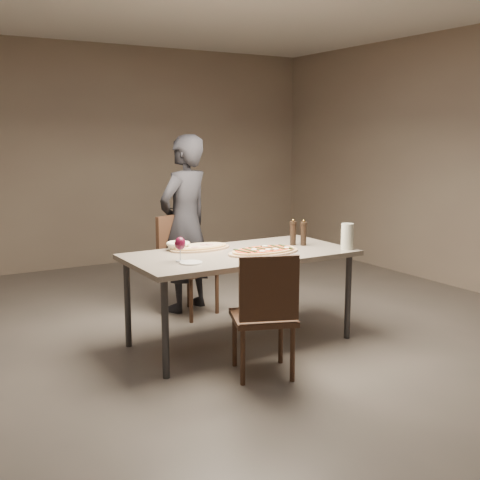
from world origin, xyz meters
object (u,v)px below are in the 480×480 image
carafe (347,236)px  diner (185,224)px  bread_basket (178,245)px  chair_far (182,259)px  ham_pizza (200,247)px  chair_near (265,309)px  zucchini_pizza (264,251)px  pepper_mill_left (304,233)px  dining_table (240,259)px

carafe → diner: size_ratio=0.13×
bread_basket → chair_far: chair_far is taller
chair_far → diner: 0.34m
carafe → diner: bearing=119.1°
ham_pizza → chair_near: bearing=-79.1°
zucchini_pizza → pepper_mill_left: bearing=32.8°
chair_near → carafe: bearing=41.5°
chair_near → chair_far: bearing=104.9°
zucchini_pizza → chair_far: (-0.19, 1.10, -0.24)m
ham_pizza → diner: size_ratio=0.31×
zucchini_pizza → carafe: carafe is taller
bread_basket → zucchini_pizza: bearing=-40.2°
dining_table → diner: diner is taller
zucchini_pizza → ham_pizza: (-0.36, 0.40, -0.00)m
dining_table → pepper_mill_left: bearing=-1.0°
bread_basket → diner: size_ratio=0.11×
zucchini_pizza → ham_pizza: 0.54m
dining_table → ham_pizza: bearing=127.7°
pepper_mill_left → chair_near: 1.16m
bread_basket → pepper_mill_left: size_ratio=0.87×
zucchini_pizza → bread_basket: size_ratio=3.23×
dining_table → ham_pizza: (-0.22, 0.28, 0.07)m
carafe → chair_far: (-0.87, 1.32, -0.33)m
ham_pizza → bread_basket: bread_basket is taller
zucchini_pizza → carafe: size_ratio=2.91×
diner → ham_pizza: bearing=49.6°
pepper_mill_left → dining_table: bearing=179.0°
dining_table → carafe: (0.82, -0.33, 0.16)m
pepper_mill_left → diner: (-0.58, 1.10, -0.01)m
pepper_mill_left → diner: diner is taller
dining_table → bread_basket: (-0.39, 0.33, 0.10)m
zucchini_pizza → pepper_mill_left: pepper_mill_left is taller
carafe → dining_table: bearing=158.1°
bread_basket → pepper_mill_left: pepper_mill_left is taller
dining_table → bread_basket: bread_basket is taller
chair_near → bread_basket: bearing=119.6°
zucchini_pizza → carafe: bearing=2.4°
ham_pizza → pepper_mill_left: pepper_mill_left is taller
bread_basket → diner: diner is taller
zucchini_pizza → bread_basket: (-0.54, 0.45, 0.02)m
carafe → chair_far: bearing=123.5°
bread_basket → carafe: bearing=-28.8°
zucchini_pizza → chair_far: chair_far is taller
ham_pizza → diner: diner is taller
zucchini_pizza → pepper_mill_left: (0.47, 0.11, 0.09)m
chair_far → carafe: bearing=102.0°
dining_table → diner: (0.04, 1.09, 0.15)m
pepper_mill_left → carafe: 0.38m
pepper_mill_left → diner: bearing=118.0°
chair_far → diner: bearing=-149.4°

